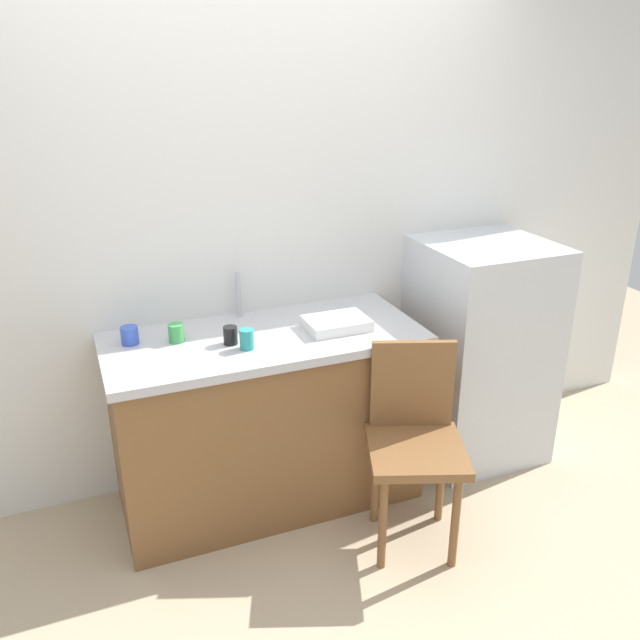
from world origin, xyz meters
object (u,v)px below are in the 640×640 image
at_px(chair, 414,437).
at_px(cup_teal, 247,339).
at_px(refrigerator, 479,351).
at_px(cup_black, 230,335).
at_px(cup_green, 176,333).
at_px(dish_tray, 337,324).
at_px(cup_blue, 130,335).

bearing_deg(chair, cup_teal, 168.32).
distance_m(refrigerator, cup_black, 1.36).
bearing_deg(cup_green, chair, -33.16).
bearing_deg(dish_tray, refrigerator, 3.97).
bearing_deg(refrigerator, cup_blue, 176.05).
relative_size(dish_tray, cup_black, 3.56).
height_order(cup_teal, cup_blue, cup_teal).
height_order(dish_tray, cup_teal, cup_teal).
bearing_deg(chair, cup_black, 165.63).
distance_m(cup_teal, cup_blue, 0.51).
height_order(cup_teal, cup_green, cup_teal).
bearing_deg(cup_teal, refrigerator, 5.34).
height_order(cup_teal, cup_black, cup_teal).
distance_m(cup_black, cup_green, 0.24).
xyz_separation_m(cup_green, cup_blue, (-0.19, 0.05, -0.00)).
bearing_deg(dish_tray, cup_teal, -172.05).
relative_size(cup_teal, cup_green, 1.09).
relative_size(refrigerator, dish_tray, 4.12).
height_order(chair, cup_black, cup_black).
bearing_deg(cup_teal, chair, -32.08).
distance_m(chair, cup_blue, 1.29).
bearing_deg(cup_blue, cup_green, -15.04).
relative_size(dish_tray, cup_teal, 3.19).
relative_size(dish_tray, cup_blue, 3.63).
xyz_separation_m(cup_teal, cup_black, (-0.05, 0.08, -0.00)).
bearing_deg(cup_black, dish_tray, -1.80).
bearing_deg(cup_green, cup_teal, -35.59).
distance_m(refrigerator, cup_teal, 1.32).
height_order(refrigerator, cup_blue, refrigerator).
relative_size(refrigerator, cup_teal, 13.15).
bearing_deg(cup_teal, cup_blue, 152.16).
bearing_deg(cup_black, cup_teal, -56.35).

